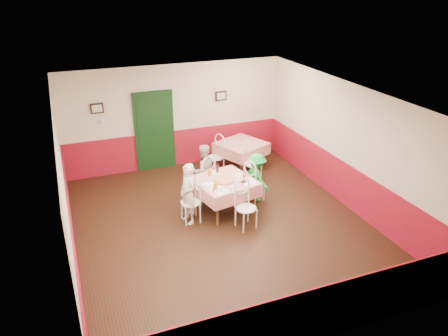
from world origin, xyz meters
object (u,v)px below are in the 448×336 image
object	(u,v)px
chair_far	(205,179)
chair_second_b	(253,164)
chair_near	(246,208)
beer_bottle	(217,169)
chair_right	(255,183)
diner_far	(203,170)
diner_right	(257,178)
pizza	(224,180)
diner_left	(188,194)
main_table	(224,195)
wallet	(243,182)
second_table	(241,156)
glass_c	(210,172)
chair_second_a	(215,157)
glass_a	(216,186)
chair_left	(191,202)
glass_b	(244,177)

from	to	relation	value
chair_far	chair_second_b	world-z (taller)	same
chair_near	beer_bottle	world-z (taller)	beer_bottle
chair_right	diner_far	bearing A→B (deg)	30.54
chair_second_b	diner_right	world-z (taller)	diner_right
pizza	diner_left	distance (m)	0.88
main_table	chair_second_b	size ratio (longest dim) A/B	1.36
wallet	second_table	bearing A→B (deg)	56.10
chair_near	glass_c	xyz separation A→B (m)	(-0.38, 1.19, 0.38)
second_table	chair_second_a	size ratio (longest dim) A/B	1.24
glass_a	wallet	world-z (taller)	glass_a
second_table	chair_near	xyz separation A→B (m)	(-1.09, -2.79, 0.08)
diner_far	second_table	bearing A→B (deg)	-148.07
second_table	diner_right	bearing A→B (deg)	-102.04
chair_left	diner_right	size ratio (longest dim) A/B	0.77
chair_second_b	diner_left	bearing A→B (deg)	-170.15
wallet	diner_far	bearing A→B (deg)	103.45
beer_bottle	glass_b	bearing A→B (deg)	-52.38
diner_left	diner_far	world-z (taller)	diner_left
glass_a	glass_c	bearing A→B (deg)	80.51
chair_left	glass_a	bearing A→B (deg)	70.77
pizza	beer_bottle	bearing A→B (deg)	88.22
glass_c	diner_far	xyz separation A→B (m)	(0.02, 0.53, -0.19)
chair_second_a	chair_right	bearing A→B (deg)	-13.03
chair_right	glass_a	distance (m)	1.33
chair_near	wallet	xyz separation A→B (m)	(0.18, 0.57, 0.32)
second_table	diner_far	size ratio (longest dim) A/B	0.86
chair_near	wallet	distance (m)	0.68
chair_left	chair_second_b	size ratio (longest dim) A/B	1.00
chair_near	chair_right	bearing A→B (deg)	47.50
chair_far	wallet	xyz separation A→B (m)	(0.52, -1.09, 0.32)
chair_far	chair_near	distance (m)	1.70
chair_second_b	glass_a	xyz separation A→B (m)	(-1.58, -1.57, 0.39)
second_table	chair_near	size ratio (longest dim) A/B	1.24
chair_second_b	pizza	distance (m)	1.82
second_table	chair_right	xyz separation A→B (m)	(-0.43, -1.79, 0.08)
glass_c	diner_far	distance (m)	0.56
main_table	pizza	distance (m)	0.40
chair_near	glass_a	xyz separation A→B (m)	(-0.49, 0.48, 0.39)
beer_bottle	chair_second_b	bearing A→B (deg)	32.48
chair_far	chair_second_b	distance (m)	1.48
chair_far	diner_far	xyz separation A→B (m)	(-0.01, 0.05, 0.20)
chair_near	glass_a	distance (m)	0.79
chair_second_a	chair_second_b	distance (m)	1.06
pizza	main_table	bearing A→B (deg)	65.50
chair_near	glass_c	distance (m)	1.30
wallet	diner_right	bearing A→B (deg)	28.10
diner_left	chair_left	bearing A→B (deg)	89.93
second_table	pizza	xyz separation A→B (m)	(-1.28, -2.00, 0.40)
second_table	glass_b	world-z (taller)	glass_b
second_table	beer_bottle	distance (m)	2.07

